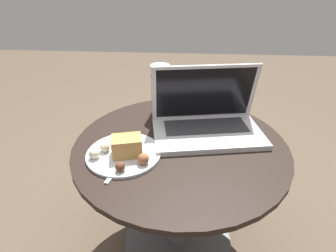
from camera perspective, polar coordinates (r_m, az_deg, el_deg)
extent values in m
plane|color=brown|center=(1.21, 2.08, -23.39)|extent=(6.00, 6.00, 0.00)
cylinder|color=#515156|center=(1.20, 2.09, -23.18)|extent=(0.44, 0.44, 0.01)
cylinder|color=#515156|center=(1.02, 2.34, -15.21)|extent=(0.09, 0.09, 0.46)
cylinder|color=black|center=(0.87, 2.67, -4.04)|extent=(0.69, 0.69, 0.02)
cube|color=silver|center=(0.90, 8.60, -1.63)|extent=(0.39, 0.27, 0.02)
cube|color=#333338|center=(0.92, 8.21, -0.04)|extent=(0.30, 0.15, 0.00)
cube|color=silver|center=(0.92, 7.91, 7.16)|extent=(0.37, 0.11, 0.21)
cube|color=black|center=(0.92, 7.95, 7.06)|extent=(0.34, 0.09, 0.19)
cylinder|color=gold|center=(1.01, -1.65, 7.04)|extent=(0.07, 0.07, 0.16)
cylinder|color=white|center=(0.98, -1.73, 12.25)|extent=(0.07, 0.07, 0.03)
cylinder|color=silver|center=(0.81, -9.56, -5.91)|extent=(0.23, 0.23, 0.01)
cube|color=tan|center=(0.79, -8.93, -4.32)|extent=(0.10, 0.08, 0.06)
sphere|color=beige|center=(0.82, -13.61, -4.44)|extent=(0.03, 0.03, 0.03)
sphere|color=beige|center=(0.80, -15.76, -5.79)|extent=(0.03, 0.03, 0.03)
sphere|color=#9E5B38|center=(0.75, -5.40, -7.13)|extent=(0.03, 0.03, 0.03)
sphere|color=brown|center=(0.74, -10.37, -8.69)|extent=(0.03, 0.03, 0.03)
cube|color=silver|center=(0.76, -10.83, -9.16)|extent=(0.05, 0.13, 0.01)
cube|color=silver|center=(0.82, -7.69, -5.42)|extent=(0.04, 0.06, 0.01)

